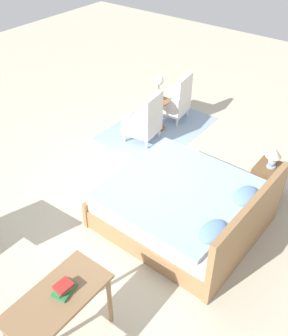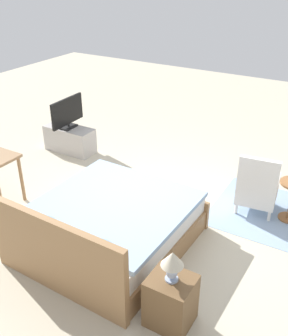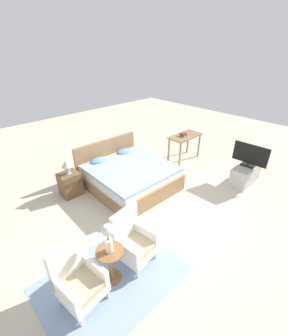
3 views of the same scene
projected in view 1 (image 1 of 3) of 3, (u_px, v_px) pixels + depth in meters
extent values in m
plane|color=beige|center=(133.00, 195.00, 5.96)|extent=(16.00, 16.00, 0.00)
cube|color=#8EA8C6|center=(158.00, 128.00, 7.52)|extent=(2.10, 1.50, 0.01)
cube|color=#997047|center=(181.00, 214.00, 5.43)|extent=(1.84, 2.04, 0.28)
cube|color=white|center=(182.00, 200.00, 5.27)|extent=(1.77, 1.95, 0.24)
cube|color=#93B2D6|center=(178.00, 189.00, 5.22)|extent=(1.82, 1.80, 0.06)
cube|color=#997047|center=(248.00, 229.00, 4.74)|extent=(1.83, 0.13, 0.96)
cube|color=#997047|center=(128.00, 183.00, 5.88)|extent=(1.83, 0.11, 0.40)
ellipsoid|color=#668ED1|center=(246.00, 196.00, 5.06)|extent=(0.45, 0.29, 0.14)
ellipsoid|color=#668ED1|center=(213.00, 231.00, 4.56)|extent=(0.45, 0.29, 0.14)
cylinder|color=white|center=(167.00, 107.00, 8.03)|extent=(0.04, 0.04, 0.16)
cylinder|color=white|center=(156.00, 116.00, 7.71)|extent=(0.04, 0.04, 0.16)
cylinder|color=white|center=(187.00, 112.00, 7.84)|extent=(0.04, 0.04, 0.16)
cylinder|color=white|center=(177.00, 122.00, 7.52)|extent=(0.04, 0.04, 0.16)
cube|color=white|center=(172.00, 108.00, 7.69)|extent=(0.61, 0.61, 0.12)
cube|color=#C6B289|center=(173.00, 103.00, 7.62)|extent=(0.56, 0.56, 0.10)
cube|color=white|center=(184.00, 93.00, 7.37)|extent=(0.55, 0.15, 0.64)
cube|color=white|center=(178.00, 95.00, 7.74)|extent=(0.14, 0.52, 0.26)
cube|color=white|center=(167.00, 104.00, 7.41)|extent=(0.14, 0.52, 0.26)
cylinder|color=white|center=(138.00, 126.00, 7.42)|extent=(0.04, 0.04, 0.16)
cylinder|color=white|center=(125.00, 137.00, 7.10)|extent=(0.04, 0.04, 0.16)
cylinder|color=white|center=(159.00, 133.00, 7.23)|extent=(0.04, 0.04, 0.16)
cylinder|color=white|center=(147.00, 145.00, 6.91)|extent=(0.04, 0.04, 0.16)
cube|color=white|center=(142.00, 128.00, 7.08)|extent=(0.60, 0.60, 0.12)
cube|color=#C6B289|center=(142.00, 123.00, 7.01)|extent=(0.55, 0.55, 0.10)
cube|color=white|center=(154.00, 113.00, 6.76)|extent=(0.55, 0.15, 0.64)
cube|color=white|center=(149.00, 114.00, 7.13)|extent=(0.13, 0.52, 0.26)
cube|color=white|center=(135.00, 125.00, 6.80)|extent=(0.13, 0.52, 0.26)
cylinder|color=#936038|center=(158.00, 128.00, 7.51)|extent=(0.28, 0.28, 0.03)
cylinder|color=#936038|center=(158.00, 115.00, 7.34)|extent=(0.06, 0.06, 0.54)
cylinder|color=#936038|center=(158.00, 101.00, 7.17)|extent=(0.40, 0.40, 0.02)
cylinder|color=silver|center=(159.00, 95.00, 7.10)|extent=(0.11, 0.11, 0.22)
cylinder|color=#477538|center=(159.00, 87.00, 7.00)|extent=(0.02, 0.02, 0.10)
sphere|color=silver|center=(159.00, 80.00, 6.93)|extent=(0.17, 0.17, 0.17)
cube|color=brown|center=(267.00, 182.00, 5.77)|extent=(0.44, 0.40, 0.56)
cube|color=brown|center=(255.00, 171.00, 5.80)|extent=(0.37, 0.01, 0.09)
cylinder|color=#9EADC6|center=(271.00, 166.00, 5.60)|extent=(0.13, 0.13, 0.02)
ellipsoid|color=#9EADC6|center=(272.00, 161.00, 5.54)|extent=(0.11, 0.11, 0.16)
cone|color=beige|center=(274.00, 152.00, 5.45)|extent=(0.22, 0.22, 0.15)
cylinder|color=#8E6B47|center=(81.00, 280.00, 4.29)|extent=(0.05, 0.05, 0.73)
cylinder|color=#8E6B47|center=(110.00, 300.00, 4.09)|extent=(0.05, 0.05, 0.73)
cube|color=#8E6B47|center=(57.00, 298.00, 3.66)|extent=(1.04, 0.52, 0.04)
cube|color=#337A47|center=(64.00, 290.00, 3.69)|extent=(0.26, 0.20, 0.03)
cube|color=#337A47|center=(64.00, 288.00, 3.67)|extent=(0.20, 0.15, 0.03)
cube|color=#AD2823|center=(63.00, 286.00, 3.65)|extent=(0.17, 0.14, 0.04)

